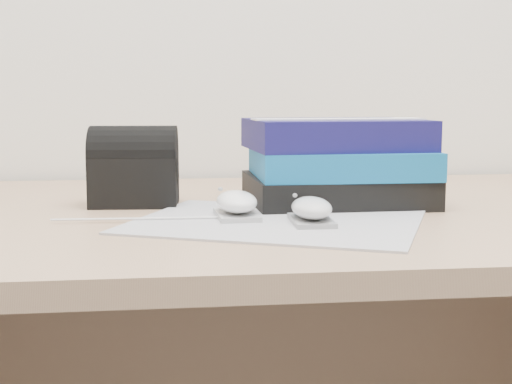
{
  "coord_description": "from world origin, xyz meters",
  "views": [
    {
      "loc": [
        -0.17,
        0.53,
        0.9
      ],
      "look_at": [
        -0.06,
        1.46,
        0.77
      ],
      "focal_mm": 50.0,
      "sensor_mm": 36.0,
      "label": 1
    }
  ],
  "objects": [
    {
      "name": "mouse_front",
      "position": [
        0.01,
        1.43,
        0.75
      ],
      "size": [
        0.05,
        0.09,
        0.04
      ],
      "color": "gray",
      "rests_on": "mousepad"
    },
    {
      "name": "pouch",
      "position": [
        -0.22,
        1.63,
        0.79
      ],
      "size": [
        0.14,
        0.1,
        0.12
      ],
      "color": "black",
      "rests_on": "desk"
    },
    {
      "name": "mousepad",
      "position": [
        -0.03,
        1.45,
        0.73
      ],
      "size": [
        0.45,
        0.41,
        0.0
      ],
      "primitive_type": "cube",
      "rotation": [
        0.0,
        0.0,
        -0.42
      ],
      "color": "gray",
      "rests_on": "desk"
    },
    {
      "name": "usb_cable",
      "position": [
        -0.21,
        1.48,
        0.73
      ],
      "size": [
        0.24,
        0.01,
        0.0
      ],
      "primitive_type": "cylinder",
      "rotation": [
        0.0,
        1.57,
        -0.03
      ],
      "color": "white",
      "rests_on": "mousepad"
    },
    {
      "name": "mouse_rear",
      "position": [
        -0.08,
        1.49,
        0.75
      ],
      "size": [
        0.06,
        0.1,
        0.04
      ],
      "color": "#AAAAAC",
      "rests_on": "mousepad"
    },
    {
      "name": "desk",
      "position": [
        0.0,
        1.64,
        0.5
      ],
      "size": [
        1.6,
        0.8,
        0.73
      ],
      "color": "#A67C5C",
      "rests_on": "ground"
    },
    {
      "name": "book_stack",
      "position": [
        0.09,
        1.61,
        0.79
      ],
      "size": [
        0.28,
        0.22,
        0.13
      ],
      "color": "black",
      "rests_on": "desk"
    }
  ]
}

